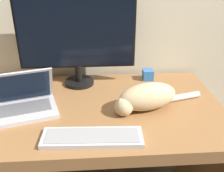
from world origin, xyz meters
TOP-DOWN VIEW (x-y plane):
  - desk at (0.00, 0.39)m, footprint 1.39×0.79m
  - monitor at (-0.05, 0.66)m, footprint 0.66×0.17m
  - laptop at (-0.31, 0.37)m, footprint 0.35×0.29m
  - external_keyboard at (0.02, 0.11)m, footprint 0.43×0.15m
  - cat at (0.29, 0.34)m, footprint 0.48×0.23m
  - small_toy at (0.37, 0.70)m, footprint 0.06×0.06m

SIDE VIEW (x-z plane):
  - desk at x=0.00m, z-range 0.22..0.99m
  - external_keyboard at x=0.02m, z-range 0.77..0.79m
  - small_toy at x=0.37m, z-range 0.77..0.83m
  - laptop at x=-0.31m, z-range 0.71..0.92m
  - cat at x=0.29m, z-range 0.77..0.91m
  - monitor at x=-0.05m, z-range 0.80..1.37m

